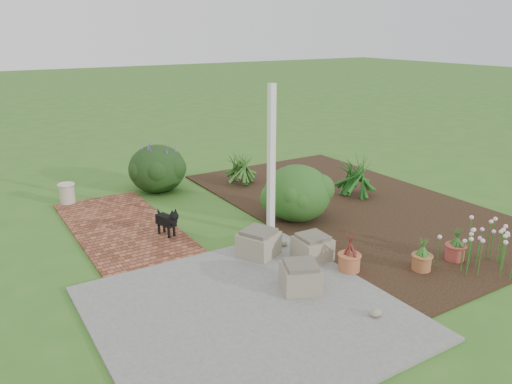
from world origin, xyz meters
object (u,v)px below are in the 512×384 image
stone_trough_near (300,278)px  evergreen_shrub (297,192)px  black_dog (168,220)px  cream_ceramic_urn (67,193)px

stone_trough_near → evergreen_shrub: bearing=54.9°
black_dog → evergreen_shrub: evergreen_shrub is taller
evergreen_shrub → cream_ceramic_urn: bearing=137.7°
stone_trough_near → cream_ceramic_urn: cream_ceramic_urn is taller
black_dog → evergreen_shrub: (2.28, -0.45, 0.22)m
stone_trough_near → cream_ceramic_urn: 5.46m
stone_trough_near → evergreen_shrub: evergreen_shrub is taller
cream_ceramic_urn → evergreen_shrub: (3.32, -3.02, 0.31)m
evergreen_shrub → black_dog: bearing=168.8°
cream_ceramic_urn → evergreen_shrub: size_ratio=0.32×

